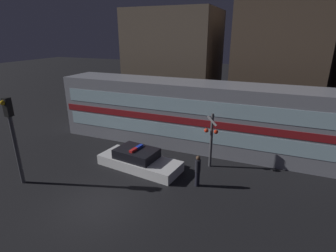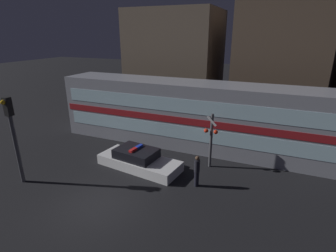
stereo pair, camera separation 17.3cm
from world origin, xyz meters
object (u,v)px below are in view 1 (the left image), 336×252
Objects in this scene: pedestrian at (198,171)px; traffic_light_corner at (13,133)px; police_car at (139,160)px; crossing_signal_near at (211,138)px; train at (192,115)px.

pedestrian is 9.21m from traffic_light_corner.
crossing_signal_near is at bearing 30.96° from police_car.
traffic_light_corner reaches higher than pedestrian.
crossing_signal_near is at bearing -53.65° from train.
pedestrian is 2.43m from crossing_signal_near.
traffic_light_corner is (-4.79, -3.74, 2.30)m from police_car.
police_car is at bearing 38.02° from traffic_light_corner.
train is 3.72× the size of police_car.
police_car is 3.00× the size of pedestrian.
police_car is at bearing -113.28° from train.
police_car is 4.32m from crossing_signal_near.
crossing_signal_near is 0.71× the size of traffic_light_corner.
train is 4.15× the size of traffic_light_corner.
train is 10.40m from traffic_light_corner.
pedestrian is at bearing -69.38° from train.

